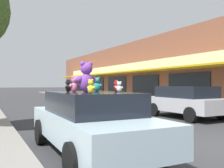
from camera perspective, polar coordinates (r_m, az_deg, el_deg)
ground_plane at (r=7.28m, az=21.74°, el=-12.90°), size 260.00×260.00×0.00m
storefront_row at (r=28.01m, az=15.70°, el=2.38°), size 15.02×40.73×5.64m
plush_art_car at (r=5.91m, az=-4.83°, el=-8.32°), size 2.06×4.69×1.43m
teddy_bear_giant at (r=5.75m, az=-5.89°, el=1.52°), size 0.54×0.35×0.71m
teddy_bear_white at (r=5.82m, az=1.64°, el=-0.67°), size 0.19×0.15×0.26m
teddy_bear_yellow at (r=4.87m, az=-4.84°, el=-0.62°), size 0.16×0.22×0.28m
teddy_bear_black at (r=5.96m, az=-10.05°, el=-0.44°), size 0.19×0.22×0.30m
teddy_bear_pink at (r=5.79m, az=-8.58°, el=-0.12°), size 0.28×0.20×0.37m
teddy_bear_teal at (r=6.26m, az=-3.52°, el=-0.13°), size 0.27×0.22×0.37m
teddy_bear_red at (r=6.11m, az=1.00°, el=-0.49°), size 0.20×0.19×0.29m
parked_car_far_center at (r=12.56m, az=16.54°, el=-3.67°), size 2.10×4.01×1.52m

